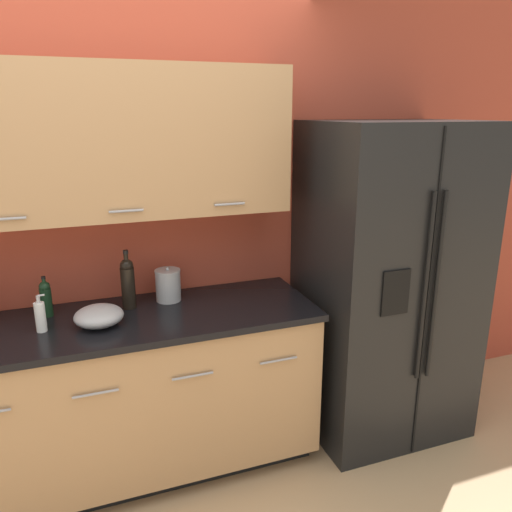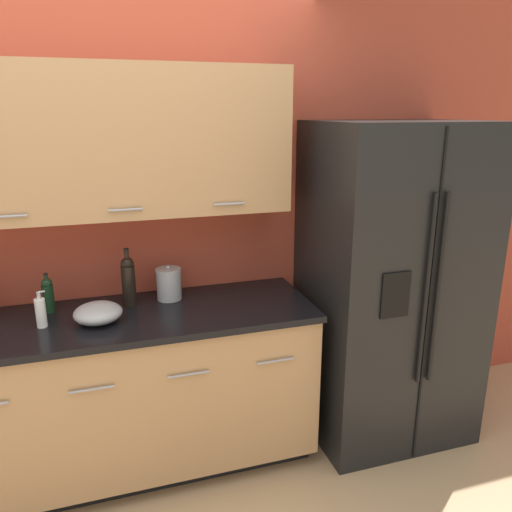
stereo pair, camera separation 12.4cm
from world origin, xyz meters
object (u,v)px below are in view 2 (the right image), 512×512
at_px(wine_bottle, 128,280).
at_px(mixing_bowl, 98,313).
at_px(refrigerator, 390,285).
at_px(steel_canister, 169,284).
at_px(soap_dispenser, 41,312).
at_px(oil_bottle, 48,294).

distance_m(wine_bottle, mixing_bowl, 0.26).
distance_m(refrigerator, steel_canister, 1.28).
relative_size(soap_dispenser, steel_canister, 0.96).
xyz_separation_m(refrigerator, oil_bottle, (-1.88, 0.21, 0.08)).
bearing_deg(refrigerator, soap_dispenser, 179.32).
xyz_separation_m(refrigerator, mixing_bowl, (-1.64, -0.00, 0.03)).
distance_m(soap_dispenser, steel_canister, 0.67).
xyz_separation_m(refrigerator, steel_canister, (-1.26, 0.21, 0.07)).
relative_size(steel_canister, mixing_bowl, 0.82).
xyz_separation_m(soap_dispenser, oil_bottle, (0.02, 0.19, 0.02)).
distance_m(refrigerator, mixing_bowl, 1.64).
distance_m(refrigerator, soap_dispenser, 1.90).
height_order(steel_canister, mixing_bowl, steel_canister).
bearing_deg(oil_bottle, steel_canister, 0.28).
relative_size(refrigerator, soap_dispenser, 10.20).
xyz_separation_m(wine_bottle, soap_dispenser, (-0.42, -0.16, -0.07)).
distance_m(wine_bottle, oil_bottle, 0.41).
height_order(wine_bottle, soap_dispenser, wine_bottle).
relative_size(soap_dispenser, mixing_bowl, 0.78).
bearing_deg(oil_bottle, mixing_bowl, -41.48).
relative_size(wine_bottle, mixing_bowl, 1.35).
xyz_separation_m(soap_dispenser, steel_canister, (0.64, 0.19, 0.01)).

